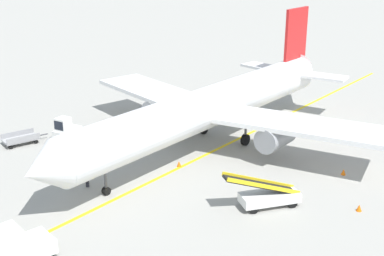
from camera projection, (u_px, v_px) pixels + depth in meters
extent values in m
plane|color=#9E9B93|center=(113.00, 192.00, 34.72)|extent=(300.00, 300.00, 0.00)
cube|color=yellow|center=(173.00, 171.00, 38.01)|extent=(13.14, 79.01, 0.01)
cylinder|color=white|center=(210.00, 106.00, 41.64)|extent=(8.07, 30.14, 3.30)
cone|color=white|center=(42.00, 170.00, 29.76)|extent=(3.58, 2.89, 3.23)
cone|color=white|center=(305.00, 67.00, 53.53)|extent=(3.54, 3.27, 3.14)
cube|color=white|center=(302.00, 125.00, 38.43)|extent=(13.20, 5.02, 0.36)
cylinder|color=gray|center=(275.00, 137.00, 39.00)|extent=(2.39, 3.46, 1.90)
cube|color=white|center=(155.00, 92.00, 47.31)|extent=(13.71, 8.81, 0.36)
cylinder|color=gray|center=(161.00, 108.00, 45.94)|extent=(2.39, 3.46, 1.90)
cube|color=red|center=(296.00, 35.00, 50.55)|extent=(0.92, 3.99, 5.20)
cube|color=white|center=(319.00, 76.00, 49.70)|extent=(5.25, 2.31, 0.24)
cube|color=white|center=(266.00, 67.00, 53.25)|extent=(5.62, 3.64, 0.24)
cylinder|color=#4C4C51|center=(105.00, 173.00, 33.84)|extent=(0.20, 0.20, 3.12)
cylinder|color=black|center=(106.00, 191.00, 34.26)|extent=(0.44, 0.61, 0.56)
cylinder|color=#4C4C51|center=(246.00, 128.00, 42.43)|extent=(0.20, 0.20, 3.12)
cylinder|color=black|center=(245.00, 140.00, 42.79)|extent=(0.50, 1.00, 0.96)
cylinder|color=#4C4C51|center=(204.00, 117.00, 45.04)|extent=(0.20, 0.20, 3.12)
cylinder|color=black|center=(204.00, 129.00, 45.40)|extent=(0.50, 1.00, 0.96)
cube|color=black|center=(70.00, 154.00, 31.11)|extent=(2.93, 1.44, 0.60)
cube|color=silver|center=(18.00, 251.00, 26.72)|extent=(2.99, 4.03, 0.80)
cube|color=silver|center=(4.00, 240.00, 26.02)|extent=(1.97, 2.03, 1.10)
cylinder|color=black|center=(48.00, 255.00, 27.06)|extent=(0.41, 0.64, 0.60)
cylinder|color=black|center=(35.00, 243.00, 28.21)|extent=(0.41, 0.64, 0.60)
cube|color=silver|center=(67.00, 132.00, 43.96)|extent=(1.32, 2.41, 0.70)
cube|color=silver|center=(63.00, 124.00, 43.31)|extent=(1.05, 1.09, 1.10)
cube|color=black|center=(59.00, 126.00, 42.89)|extent=(0.98, 0.09, 0.77)
cylinder|color=black|center=(66.00, 140.00, 43.13)|extent=(0.23, 0.60, 0.60)
cylinder|color=black|center=(56.00, 138.00, 43.64)|extent=(0.23, 0.60, 0.60)
cylinder|color=black|center=(79.00, 134.00, 44.51)|extent=(0.23, 0.60, 0.60)
cylinder|color=black|center=(70.00, 132.00, 45.02)|extent=(0.23, 0.60, 0.60)
cube|color=silver|center=(269.00, 197.00, 32.69)|extent=(3.71, 3.78, 0.60)
cylinder|color=black|center=(254.00, 209.00, 31.86)|extent=(0.57, 0.59, 0.60)
cylinder|color=black|center=(246.00, 200.00, 33.01)|extent=(0.57, 0.59, 0.60)
cylinder|color=black|center=(293.00, 203.00, 32.57)|extent=(0.57, 0.59, 0.60)
cylinder|color=black|center=(284.00, 194.00, 33.72)|extent=(0.57, 0.59, 0.60)
cube|color=black|center=(261.00, 185.00, 32.21)|extent=(4.11, 4.23, 1.76)
cube|color=yellow|center=(264.00, 186.00, 31.76)|extent=(3.53, 3.68, 1.84)
cube|color=yellow|center=(259.00, 180.00, 32.58)|extent=(3.53, 3.68, 1.84)
cube|color=#A5A5A8|center=(21.00, 139.00, 43.00)|extent=(2.50, 3.17, 0.16)
cube|color=#4C4C51|center=(42.00, 135.00, 44.04)|extent=(0.44, 0.86, 0.08)
cylinder|color=#4C4C51|center=(47.00, 134.00, 44.30)|extent=(0.12, 0.12, 0.05)
cube|color=gray|center=(17.00, 134.00, 43.49)|extent=(1.19, 2.59, 0.50)
cube|color=gray|center=(24.00, 139.00, 42.35)|extent=(1.19, 2.59, 0.50)
cylinder|color=black|center=(31.00, 138.00, 44.13)|extent=(0.26, 0.38, 0.36)
cylinder|color=black|center=(36.00, 142.00, 43.22)|extent=(0.26, 0.38, 0.36)
cylinder|color=black|center=(6.00, 143.00, 42.96)|extent=(0.26, 0.38, 0.36)
cylinder|color=black|center=(11.00, 147.00, 42.05)|extent=(0.26, 0.38, 0.36)
cylinder|color=#26262D|center=(87.00, 181.00, 35.36)|extent=(0.24, 0.24, 0.85)
cube|color=orange|center=(86.00, 172.00, 35.13)|extent=(0.36, 0.22, 0.56)
sphere|color=beige|center=(86.00, 167.00, 35.00)|extent=(0.20, 0.20, 0.20)
sphere|color=yellow|center=(86.00, 166.00, 34.98)|extent=(0.24, 0.24, 0.24)
cone|color=orange|center=(179.00, 164.00, 38.67)|extent=(0.36, 0.36, 0.44)
cone|color=orange|center=(343.00, 172.00, 37.30)|extent=(0.36, 0.36, 0.44)
cone|color=orange|center=(359.00, 208.00, 32.17)|extent=(0.36, 0.36, 0.44)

